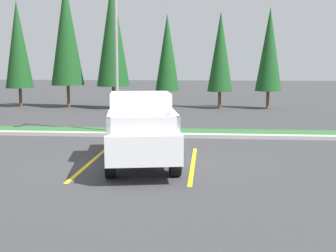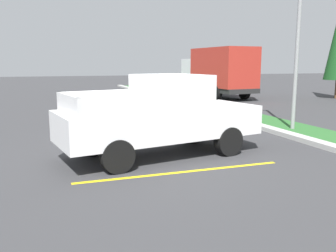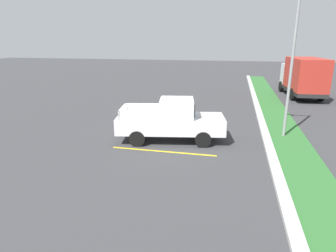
% 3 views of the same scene
% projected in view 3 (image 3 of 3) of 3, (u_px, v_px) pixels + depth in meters
% --- Properties ---
extents(ground_plane, '(120.00, 120.00, 0.00)m').
position_uv_depth(ground_plane, '(167.00, 137.00, 15.15)').
color(ground_plane, '#38383A').
extents(parking_line_near, '(0.12, 4.80, 0.01)m').
position_uv_depth(parking_line_near, '(177.00, 131.00, 16.07)').
color(parking_line_near, yellow).
rests_on(parking_line_near, ground).
extents(parking_line_far, '(0.12, 4.80, 0.01)m').
position_uv_depth(parking_line_far, '(163.00, 151.00, 13.17)').
color(parking_line_far, yellow).
rests_on(parking_line_far, ground).
extents(curb_strip, '(56.00, 0.40, 0.15)m').
position_uv_depth(curb_strip, '(268.00, 143.00, 14.06)').
color(curb_strip, '#B2B2AD').
rests_on(curb_strip, ground).
extents(grass_median, '(56.00, 1.80, 0.06)m').
position_uv_depth(grass_median, '(292.00, 145.00, 13.84)').
color(grass_median, '#2D662D').
rests_on(grass_median, ground).
extents(pickup_truck_main, '(2.81, 5.48, 2.10)m').
position_uv_depth(pickup_truck_main, '(172.00, 120.00, 14.33)').
color(pickup_truck_main, black).
rests_on(pickup_truck_main, ground).
extents(cargo_truck_distant, '(6.95, 2.93, 3.40)m').
position_uv_depth(cargo_truck_distant, '(303.00, 76.00, 25.28)').
color(cargo_truck_distant, black).
rests_on(cargo_truck_distant, ground).
extents(street_light, '(0.24, 1.49, 7.02)m').
position_uv_depth(street_light, '(289.00, 57.00, 14.06)').
color(street_light, gray).
rests_on(street_light, ground).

